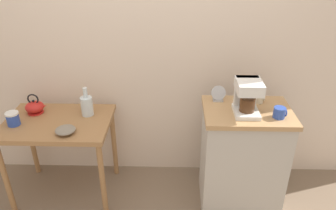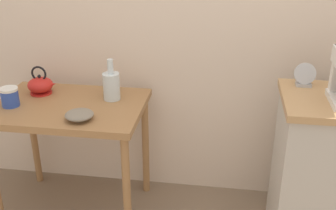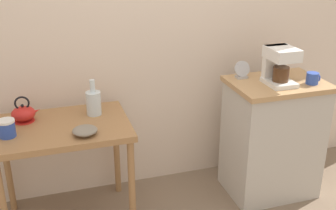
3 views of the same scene
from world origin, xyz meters
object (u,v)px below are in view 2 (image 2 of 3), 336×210
glass_carafe_vase (111,85)px  table_clock (305,76)px  teakettle (41,85)px  canister_enamel (10,97)px  bowl_stoneware (79,115)px

glass_carafe_vase → table_clock: size_ratio=1.94×
teakettle → glass_carafe_vase: size_ratio=0.76×
canister_enamel → table_clock: (1.60, 0.15, 0.16)m
teakettle → table_clock: table_clock is taller
bowl_stoneware → glass_carafe_vase: (0.10, 0.29, 0.06)m
table_clock → glass_carafe_vase: bearing=178.6°
bowl_stoneware → table_clock: 1.20m
bowl_stoneware → canister_enamel: size_ratio=1.40×
bowl_stoneware → glass_carafe_vase: bearing=71.6°
teakettle → glass_carafe_vase: bearing=-2.6°
bowl_stoneware → teakettle: (-0.35, 0.31, 0.03)m
glass_carafe_vase → bowl_stoneware: bearing=-108.4°
glass_carafe_vase → canister_enamel: glass_carafe_vase is taller
table_clock → teakettle: bearing=178.3°
teakettle → glass_carafe_vase: (0.45, -0.02, 0.03)m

